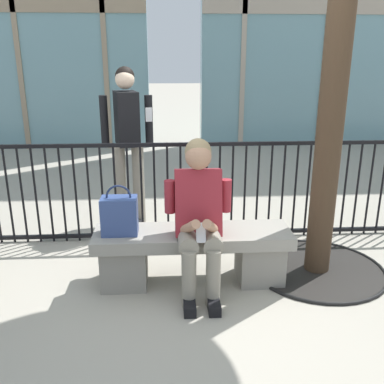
{
  "coord_description": "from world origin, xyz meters",
  "views": [
    {
      "loc": [
        -0.2,
        -3.15,
        1.78
      ],
      "look_at": [
        0.0,
        0.1,
        0.75
      ],
      "focal_mm": 39.42,
      "sensor_mm": 36.0,
      "label": 1
    }
  ],
  "objects_px": {
    "seated_person_with_phone": "(199,213)",
    "handbag_on_bench": "(120,215)",
    "stone_bench": "(193,251)",
    "bystander_at_railing": "(127,135)"
  },
  "relations": [
    {
      "from": "stone_bench",
      "to": "handbag_on_bench",
      "type": "bearing_deg",
      "value": -179.01
    },
    {
      "from": "stone_bench",
      "to": "seated_person_with_phone",
      "type": "bearing_deg",
      "value": -73.49
    },
    {
      "from": "seated_person_with_phone",
      "to": "handbag_on_bench",
      "type": "bearing_deg",
      "value": 169.13
    },
    {
      "from": "stone_bench",
      "to": "bystander_at_railing",
      "type": "bearing_deg",
      "value": 114.28
    },
    {
      "from": "seated_person_with_phone",
      "to": "handbag_on_bench",
      "type": "height_order",
      "value": "seated_person_with_phone"
    },
    {
      "from": "seated_person_with_phone",
      "to": "bystander_at_railing",
      "type": "xyz_separation_m",
      "value": [
        -0.65,
        1.49,
        0.35
      ]
    },
    {
      "from": "handbag_on_bench",
      "to": "bystander_at_railing",
      "type": "xyz_separation_m",
      "value": [
        -0.04,
        1.38,
        0.4
      ]
    },
    {
      "from": "stone_bench",
      "to": "bystander_at_railing",
      "type": "height_order",
      "value": "bystander_at_railing"
    },
    {
      "from": "seated_person_with_phone",
      "to": "bystander_at_railing",
      "type": "distance_m",
      "value": 1.67
    },
    {
      "from": "stone_bench",
      "to": "seated_person_with_phone",
      "type": "distance_m",
      "value": 0.4
    }
  ]
}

